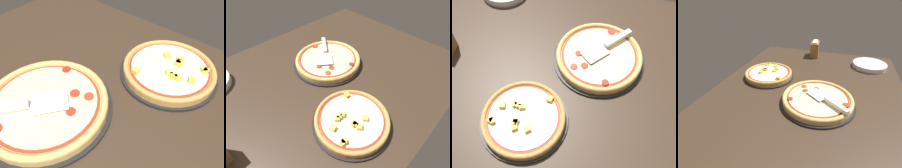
% 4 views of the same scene
% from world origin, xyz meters
% --- Properties ---
extents(ground_plane, '(1.46, 1.11, 0.04)m').
position_xyz_m(ground_plane, '(0.00, 0.00, -0.02)').
color(ground_plane, '#38281C').
extents(pizza_pan_front, '(0.40, 0.40, 0.01)m').
position_xyz_m(pizza_pan_front, '(-0.09, -0.08, 0.01)').
color(pizza_pan_front, black).
rests_on(pizza_pan_front, ground_plane).
extents(pizza_front, '(0.37, 0.37, 0.03)m').
position_xyz_m(pizza_front, '(-0.09, -0.08, 0.03)').
color(pizza_front, '#DBAD60').
rests_on(pizza_front, pizza_pan_front).
extents(pizza_pan_back, '(0.34, 0.34, 0.01)m').
position_xyz_m(pizza_pan_back, '(0.12, 0.29, 0.01)').
color(pizza_pan_back, black).
rests_on(pizza_pan_back, ground_plane).
extents(pizza_back, '(0.32, 0.32, 0.04)m').
position_xyz_m(pizza_back, '(0.12, 0.29, 0.03)').
color(pizza_back, '#C68E47').
rests_on(pizza_back, pizza_pan_back).
extents(serving_spatula, '(0.19, 0.23, 0.02)m').
position_xyz_m(serving_spatula, '(-0.13, -0.15, 0.05)').
color(serving_spatula, silver).
rests_on(serving_spatula, pizza_front).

